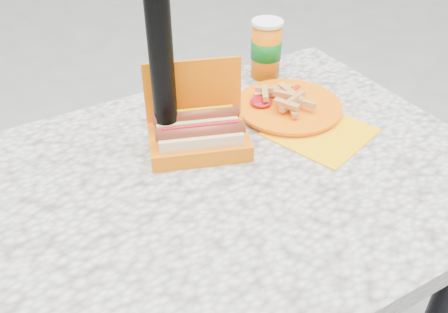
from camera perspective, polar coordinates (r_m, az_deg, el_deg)
picnic_table at (r=1.07m, az=-2.36°, el=-7.51°), size 1.20×0.80×0.75m
hotdog_box at (r=1.08m, az=-2.97°, el=2.78°), size 0.25×0.21×0.18m
fries_plate at (r=1.22m, az=7.54°, el=5.64°), size 0.26×0.37×0.05m
soda_cup at (r=1.35m, az=4.83°, el=12.14°), size 0.08×0.08×0.16m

